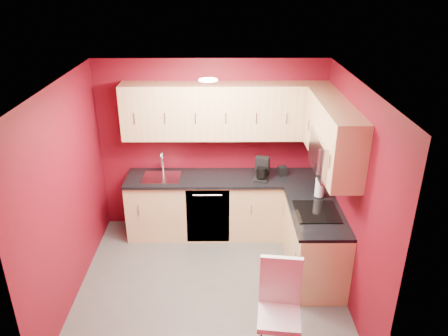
{
  "coord_description": "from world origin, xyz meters",
  "views": [
    {
      "loc": [
        0.14,
        -4.34,
        3.55
      ],
      "look_at": [
        0.17,
        0.55,
        1.34
      ],
      "focal_mm": 35.0,
      "sensor_mm": 36.0,
      "label": 1
    }
  ],
  "objects_px": {
    "coffee_maker": "(261,169)",
    "dining_chair": "(279,312)",
    "napkin_holder": "(282,171)",
    "paper_towel": "(320,187)",
    "microwave": "(332,154)",
    "sink": "(162,174)"
  },
  "relations": [
    {
      "from": "paper_towel",
      "to": "dining_chair",
      "type": "height_order",
      "value": "paper_towel"
    },
    {
      "from": "sink",
      "to": "paper_towel",
      "type": "height_order",
      "value": "sink"
    },
    {
      "from": "napkin_holder",
      "to": "paper_towel",
      "type": "relative_size",
      "value": 0.46
    },
    {
      "from": "paper_towel",
      "to": "dining_chair",
      "type": "relative_size",
      "value": 0.26
    },
    {
      "from": "sink",
      "to": "dining_chair",
      "type": "distance_m",
      "value": 2.69
    },
    {
      "from": "coffee_maker",
      "to": "sink",
      "type": "bearing_deg",
      "value": -169.14
    },
    {
      "from": "microwave",
      "to": "coffee_maker",
      "type": "height_order",
      "value": "microwave"
    },
    {
      "from": "coffee_maker",
      "to": "paper_towel",
      "type": "height_order",
      "value": "coffee_maker"
    },
    {
      "from": "napkin_holder",
      "to": "dining_chair",
      "type": "height_order",
      "value": "napkin_holder"
    },
    {
      "from": "microwave",
      "to": "coffee_maker",
      "type": "relative_size",
      "value": 2.43
    },
    {
      "from": "microwave",
      "to": "napkin_holder",
      "type": "xyz_separation_m",
      "value": [
        -0.39,
        1.05,
        -0.69
      ]
    },
    {
      "from": "napkin_holder",
      "to": "coffee_maker",
      "type": "bearing_deg",
      "value": -153.37
    },
    {
      "from": "microwave",
      "to": "napkin_holder",
      "type": "height_order",
      "value": "microwave"
    },
    {
      "from": "sink",
      "to": "paper_towel",
      "type": "distance_m",
      "value": 2.18
    },
    {
      "from": "coffee_maker",
      "to": "dining_chair",
      "type": "relative_size",
      "value": 0.3
    },
    {
      "from": "microwave",
      "to": "napkin_holder",
      "type": "relative_size",
      "value": 6.15
    },
    {
      "from": "microwave",
      "to": "paper_towel",
      "type": "distance_m",
      "value": 0.74
    },
    {
      "from": "coffee_maker",
      "to": "dining_chair",
      "type": "distance_m",
      "value": 2.22
    },
    {
      "from": "microwave",
      "to": "dining_chair",
      "type": "xyz_separation_m",
      "value": [
        -0.69,
        -1.25,
        -1.15
      ]
    },
    {
      "from": "paper_towel",
      "to": "dining_chair",
      "type": "distance_m",
      "value": 1.87
    },
    {
      "from": "coffee_maker",
      "to": "paper_towel",
      "type": "bearing_deg",
      "value": -19.67
    },
    {
      "from": "microwave",
      "to": "sink",
      "type": "distance_m",
      "value": 2.43
    }
  ]
}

